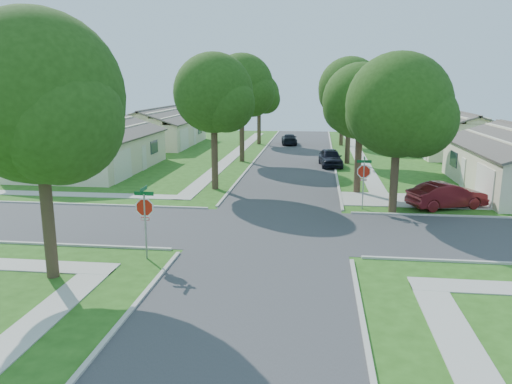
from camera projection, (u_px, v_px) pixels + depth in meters
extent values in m
plane|color=#254F15|center=(272.00, 230.00, 24.35)|extent=(100.00, 100.00, 0.00)
cube|color=#333335|center=(272.00, 229.00, 24.35)|extent=(7.00, 100.00, 0.02)
cube|color=#9E9B91|center=(359.00, 155.00, 48.80)|extent=(1.20, 40.00, 0.04)
cube|color=#9E9B91|center=(236.00, 153.00, 50.28)|extent=(1.20, 40.00, 0.04)
cube|color=#9E9B91|center=(412.00, 200.00, 30.27)|extent=(8.80, 3.60, 0.05)
cube|color=gray|center=(146.00, 227.00, 20.07)|extent=(0.06, 0.06, 2.70)
cylinder|color=white|center=(145.00, 207.00, 19.90)|extent=(1.05, 0.02, 1.05)
cylinder|color=red|center=(145.00, 207.00, 19.90)|extent=(0.90, 0.03, 0.90)
cube|color=red|center=(145.00, 219.00, 20.00)|extent=(0.34, 0.03, 0.12)
cube|color=white|center=(145.00, 219.00, 20.00)|extent=(0.30, 0.03, 0.08)
cube|color=#0C5426|center=(144.00, 194.00, 19.78)|extent=(0.80, 0.02, 0.16)
cube|color=#0C5426|center=(144.00, 189.00, 19.74)|extent=(0.02, 0.80, 0.16)
cube|color=gray|center=(363.00, 186.00, 28.04)|extent=(0.06, 0.06, 2.70)
cylinder|color=white|center=(364.00, 172.00, 27.87)|extent=(1.05, 0.02, 1.05)
cylinder|color=red|center=(364.00, 172.00, 27.87)|extent=(0.90, 0.03, 0.90)
cube|color=red|center=(363.00, 180.00, 27.97)|extent=(0.34, 0.03, 0.12)
cube|color=white|center=(363.00, 180.00, 27.97)|extent=(0.30, 0.03, 0.08)
cube|color=#0C5426|center=(364.00, 161.00, 27.75)|extent=(0.80, 0.02, 0.16)
cube|color=#0C5426|center=(364.00, 158.00, 27.71)|extent=(0.02, 0.80, 0.16)
cylinder|color=#38281C|center=(358.00, 163.00, 32.07)|extent=(0.44, 0.44, 3.95)
sphere|color=#1D3C0F|center=(361.00, 101.00, 31.23)|extent=(4.80, 4.80, 4.80)
sphere|color=#1D3C0F|center=(375.00, 111.00, 30.79)|extent=(3.46, 3.46, 3.46)
sphere|color=#1D3C0F|center=(348.00, 108.00, 32.00)|extent=(3.26, 3.26, 3.26)
cylinder|color=#38281C|center=(348.00, 139.00, 43.66)|extent=(0.44, 0.44, 4.30)
sphere|color=#1D3C0F|center=(350.00, 88.00, 42.72)|extent=(5.40, 5.40, 5.40)
sphere|color=#1D3C0F|center=(361.00, 97.00, 42.23)|extent=(3.89, 3.89, 3.89)
sphere|color=#1D3C0F|center=(340.00, 95.00, 43.59)|extent=(3.67, 3.67, 3.67)
cylinder|color=#38281C|center=(342.00, 127.00, 56.27)|extent=(0.44, 0.44, 4.20)
sphere|color=#1D3C0F|center=(343.00, 90.00, 55.38)|extent=(5.00, 5.00, 5.00)
sphere|color=#1D3C0F|center=(351.00, 95.00, 54.92)|extent=(3.60, 3.60, 3.60)
sphere|color=#1D3C0F|center=(336.00, 94.00, 56.18)|extent=(3.40, 3.40, 3.40)
cylinder|color=#38281C|center=(215.00, 158.00, 33.18)|extent=(0.44, 0.44, 4.25)
sphere|color=#1D3C0F|center=(213.00, 93.00, 32.26)|extent=(5.20, 5.20, 5.20)
sphere|color=#1D3C0F|center=(226.00, 103.00, 31.79)|extent=(3.74, 3.74, 3.74)
sphere|color=#1D3C0F|center=(204.00, 100.00, 33.10)|extent=(3.54, 3.54, 3.54)
cylinder|color=#38281C|center=(242.00, 137.00, 44.79)|extent=(0.44, 0.44, 4.44)
sphere|color=#1D3C0F|center=(242.00, 85.00, 43.81)|extent=(5.60, 5.60, 5.60)
sphere|color=#1D3C0F|center=(252.00, 94.00, 43.30)|extent=(4.03, 4.03, 4.03)
sphere|color=#1D3C0F|center=(234.00, 92.00, 44.71)|extent=(3.81, 3.81, 3.81)
cylinder|color=#38281C|center=(259.00, 127.00, 57.44)|extent=(0.44, 0.44, 3.90)
sphere|color=#1D3C0F|center=(259.00, 94.00, 56.62)|extent=(4.60, 4.60, 4.60)
sphere|color=#1D3C0F|center=(266.00, 99.00, 56.20)|extent=(3.31, 3.31, 3.31)
sphere|color=#1D3C0F|center=(254.00, 98.00, 57.36)|extent=(3.13, 3.13, 3.13)
cylinder|color=#38281C|center=(49.00, 224.00, 18.04)|extent=(0.44, 0.44, 4.04)
sphere|color=#1D3C0F|center=(37.00, 97.00, 17.06)|extent=(6.00, 6.00, 6.00)
sphere|color=#1D3C0F|center=(59.00, 121.00, 16.52)|extent=(4.32, 4.32, 4.32)
sphere|color=#1D3C0F|center=(26.00, 113.00, 18.03)|extent=(4.08, 4.08, 4.08)
cylinder|color=#38281C|center=(394.00, 181.00, 27.27)|extent=(0.44, 0.44, 3.54)
sphere|color=#1D3C0F|center=(399.00, 105.00, 26.39)|extent=(5.60, 5.60, 5.60)
sphere|color=#1D3C0F|center=(419.00, 119.00, 25.88)|extent=(4.03, 4.03, 4.03)
sphere|color=#1D3C0F|center=(380.00, 115.00, 27.29)|extent=(3.81, 3.81, 3.81)
cube|color=#433D39|center=(501.00, 138.00, 32.57)|extent=(4.42, 13.60, 1.56)
cube|color=silver|center=(484.00, 185.00, 29.54)|extent=(0.06, 3.20, 2.20)
cube|color=silver|center=(463.00, 173.00, 33.97)|extent=(0.06, 0.90, 2.00)
cube|color=#1E2633|center=(454.00, 159.00, 36.37)|extent=(0.06, 1.80, 1.10)
cube|color=beige|center=(457.00, 139.00, 50.21)|extent=(8.00, 13.00, 2.80)
cube|color=#433D39|center=(480.00, 119.00, 49.52)|extent=(4.42, 13.60, 1.56)
cube|color=#433D39|center=(438.00, 119.00, 50.01)|extent=(4.42, 13.60, 1.56)
cube|color=silver|center=(423.00, 147.00, 46.98)|extent=(0.06, 3.20, 2.20)
cube|color=silver|center=(414.00, 142.00, 51.41)|extent=(0.06, 0.90, 2.00)
cube|color=#1E2633|center=(410.00, 134.00, 53.81)|extent=(0.06, 1.80, 1.10)
cube|color=beige|center=(94.00, 153.00, 40.52)|extent=(8.00, 13.00, 2.80)
cube|color=#433D39|center=(116.00, 128.00, 39.83)|extent=(4.42, 13.60, 1.56)
cube|color=#433D39|center=(68.00, 127.00, 40.32)|extent=(4.42, 13.60, 1.56)
cube|color=silver|center=(123.00, 165.00, 36.32)|extent=(0.06, 3.20, 2.20)
cube|color=silver|center=(144.00, 158.00, 40.75)|extent=(0.06, 0.90, 2.00)
cube|color=#1E2633|center=(154.00, 147.00, 43.15)|extent=(0.06, 1.80, 1.10)
cube|color=beige|center=(159.00, 132.00, 56.99)|extent=(8.00, 13.00, 2.80)
cube|color=#433D39|center=(175.00, 115.00, 56.31)|extent=(4.42, 13.60, 1.56)
cube|color=#433D39|center=(141.00, 114.00, 56.79)|extent=(4.42, 13.60, 1.56)
cube|color=silver|center=(184.00, 139.00, 52.79)|extent=(0.06, 3.20, 2.20)
cube|color=silver|center=(195.00, 136.00, 57.22)|extent=(0.06, 0.90, 2.00)
cube|color=#1E2633|center=(200.00, 129.00, 59.62)|extent=(0.06, 1.80, 1.10)
imported|color=#5B1217|center=(447.00, 195.00, 28.37)|extent=(4.74, 3.11, 1.48)
imported|color=black|center=(330.00, 158.00, 42.54)|extent=(2.22, 4.54, 1.49)
imported|color=black|center=(289.00, 139.00, 57.38)|extent=(2.13, 4.37, 1.23)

